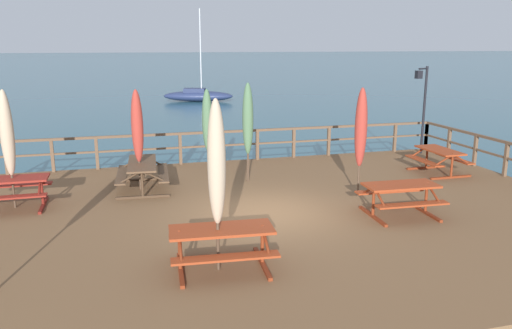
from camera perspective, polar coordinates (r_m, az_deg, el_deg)
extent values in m
plane|color=#2D5B6B|center=(12.66, 1.04, -9.13)|extent=(600.00, 600.00, 0.00)
cube|color=brown|center=(12.50, 1.05, -7.29)|extent=(16.47, 11.58, 0.87)
cube|color=brown|center=(17.43, -4.13, 3.66)|extent=(16.17, 0.09, 0.08)
cube|color=brown|center=(17.52, -4.10, 2.13)|extent=(16.17, 0.07, 0.06)
cube|color=brown|center=(17.56, -26.21, 0.63)|extent=(0.10, 0.10, 1.05)
cube|color=brown|center=(17.34, -21.85, 0.91)|extent=(0.10, 0.10, 1.05)
cube|color=brown|center=(17.23, -17.40, 1.18)|extent=(0.10, 0.10, 1.05)
cube|color=brown|center=(17.23, -12.93, 1.46)|extent=(0.10, 0.10, 1.05)
cube|color=brown|center=(17.33, -8.48, 1.72)|extent=(0.10, 0.10, 1.05)
cube|color=brown|center=(17.53, -4.10, 1.97)|extent=(0.10, 0.10, 1.05)
cube|color=brown|center=(17.83, 0.15, 2.19)|extent=(0.10, 0.10, 1.05)
cube|color=brown|center=(18.23, 4.25, 2.40)|extent=(0.10, 0.10, 1.05)
cube|color=brown|center=(18.71, 8.15, 2.59)|extent=(0.10, 0.10, 1.05)
cube|color=brown|center=(19.28, 11.83, 2.76)|extent=(0.10, 0.10, 1.05)
cube|color=brown|center=(19.92, 15.30, 2.90)|extent=(0.10, 0.10, 1.05)
cube|color=brown|center=(20.64, 18.53, 3.03)|extent=(0.10, 0.10, 1.05)
cube|color=brown|center=(17.35, 26.20, 0.49)|extent=(0.10, 0.10, 1.05)
cube|color=brown|center=(18.40, 23.34, 1.44)|extent=(0.10, 0.10, 1.05)
cube|color=brown|center=(19.50, 20.80, 2.28)|extent=(0.10, 0.10, 1.05)
cube|color=brown|center=(20.64, 18.53, 3.03)|extent=(0.10, 0.10, 1.05)
cube|color=#993819|center=(12.44, 15.94, -2.25)|extent=(1.76, 0.84, 0.05)
cube|color=#993819|center=(12.06, 17.11, -4.31)|extent=(1.73, 0.36, 0.04)
cube|color=#993819|center=(13.00, 14.70, -2.88)|extent=(1.73, 0.36, 0.04)
cube|color=maroon|center=(12.35, 12.93, -5.64)|extent=(0.14, 1.40, 0.06)
cylinder|color=maroon|center=(12.24, 13.02, -4.13)|extent=(0.07, 0.07, 0.74)
cylinder|color=maroon|center=(11.94, 13.64, -3.51)|extent=(0.09, 0.63, 0.37)
cylinder|color=maroon|center=(12.42, 12.52, -2.79)|extent=(0.09, 0.63, 0.37)
cube|color=maroon|center=(12.97, 18.40, -5.06)|extent=(0.14, 1.40, 0.06)
cylinder|color=maroon|center=(12.87, 18.51, -3.63)|extent=(0.07, 0.07, 0.74)
cylinder|color=maroon|center=(12.59, 19.24, -3.02)|extent=(0.09, 0.63, 0.37)
cylinder|color=maroon|center=(13.04, 17.96, -2.36)|extent=(0.09, 0.63, 0.37)
cube|color=#993819|center=(16.91, 19.89, 1.52)|extent=(0.77, 1.66, 0.05)
cube|color=#993819|center=(17.30, 21.33, 0.63)|extent=(0.29, 1.66, 0.04)
cube|color=#993819|center=(16.66, 18.23, 0.42)|extent=(0.29, 1.66, 0.04)
cube|color=maroon|center=(16.55, 20.98, -1.34)|extent=(1.40, 0.09, 0.06)
cylinder|color=maroon|center=(16.48, 21.08, -0.20)|extent=(0.07, 0.07, 0.74)
cylinder|color=maroon|center=(16.60, 21.92, 0.60)|extent=(0.63, 0.06, 0.37)
cylinder|color=maroon|center=(16.27, 20.35, 0.49)|extent=(0.63, 0.06, 0.37)
cube|color=maroon|center=(17.58, 18.50, -0.32)|extent=(1.40, 0.09, 0.06)
cylinder|color=maroon|center=(17.51, 18.58, 0.76)|extent=(0.07, 0.07, 0.74)
cylinder|color=maroon|center=(17.62, 19.39, 1.51)|extent=(0.63, 0.06, 0.37)
cylinder|color=maroon|center=(17.31, 17.87, 1.42)|extent=(0.63, 0.06, 0.37)
cube|color=#993819|center=(9.19, -3.89, -7.29)|extent=(1.91, 0.90, 0.05)
cube|color=#993819|center=(8.79, -3.39, -10.39)|extent=(1.88, 0.42, 0.04)
cube|color=#993819|center=(9.82, -4.27, -7.79)|extent=(1.88, 0.42, 0.04)
cube|color=maroon|center=(9.42, -8.44, -11.58)|extent=(0.18, 1.40, 0.06)
cylinder|color=maroon|center=(9.28, -8.51, -9.67)|extent=(0.07, 0.07, 0.74)
cylinder|color=maroon|center=(8.94, -8.48, -9.07)|extent=(0.10, 0.63, 0.37)
cylinder|color=maroon|center=(9.46, -8.64, -7.79)|extent=(0.10, 0.63, 0.37)
cube|color=maroon|center=(9.58, 0.72, -10.98)|extent=(0.18, 1.40, 0.06)
cylinder|color=maroon|center=(9.44, 0.73, -9.10)|extent=(0.07, 0.07, 0.74)
cylinder|color=maroon|center=(9.11, 1.09, -8.48)|extent=(0.10, 0.63, 0.37)
cylinder|color=maroon|center=(9.62, 0.39, -7.26)|extent=(0.10, 0.63, 0.37)
cube|color=brown|center=(14.53, -12.64, 0.15)|extent=(0.90, 2.22, 0.05)
cube|color=brown|center=(14.59, -10.39, -0.89)|extent=(0.42, 2.19, 0.04)
cube|color=brown|center=(14.62, -14.78, -1.09)|extent=(0.42, 2.19, 0.04)
cube|color=#432F1F|center=(13.83, -12.55, -3.55)|extent=(1.40, 0.17, 0.06)
cylinder|color=#432F1F|center=(13.74, -12.62, -2.20)|extent=(0.07, 0.07, 0.74)
cylinder|color=#432F1F|center=(13.68, -11.49, -1.25)|extent=(0.63, 0.10, 0.37)
cylinder|color=#432F1F|center=(13.69, -13.83, -1.36)|extent=(0.63, 0.10, 0.37)
cube|color=#432F1F|center=(15.58, -12.47, -1.64)|extent=(1.40, 0.17, 0.06)
cylinder|color=#432F1F|center=(15.50, -12.53, -0.43)|extent=(0.07, 0.07, 0.74)
cylinder|color=#432F1F|center=(15.44, -11.53, 0.41)|extent=(0.63, 0.10, 0.37)
cylinder|color=#432F1F|center=(15.46, -13.61, 0.32)|extent=(0.63, 0.10, 0.37)
cube|color=maroon|center=(13.86, -25.72, -1.50)|extent=(1.70, 0.76, 0.05)
cube|color=maroon|center=(13.40, -25.99, -3.33)|extent=(1.70, 0.28, 0.04)
cube|color=maroon|center=(14.47, -25.22, -2.10)|extent=(1.70, 0.28, 0.04)
cube|color=maroon|center=(13.93, -22.71, -4.17)|extent=(0.08, 1.40, 0.06)
cylinder|color=maroon|center=(13.84, -22.84, -2.82)|extent=(0.07, 0.07, 0.74)
cylinder|color=maroon|center=(13.52, -23.07, -2.25)|extent=(0.06, 0.63, 0.37)
cylinder|color=maroon|center=(14.05, -22.78, -1.65)|extent=(0.06, 0.63, 0.37)
cylinder|color=#4C3828|center=(15.79, -5.45, 3.37)|extent=(0.06, 0.06, 2.51)
ellipsoid|color=#4C704C|center=(15.72, -5.49, 4.96)|extent=(0.32, 0.32, 1.91)
cylinder|color=#2D432D|center=(15.74, -5.48, 4.45)|extent=(0.21, 0.21, 0.05)
cone|color=#4C3828|center=(15.62, -5.56, 8.16)|extent=(0.10, 0.10, 0.14)
cylinder|color=#4C3828|center=(8.91, -4.38, -3.06)|extent=(0.06, 0.06, 2.93)
ellipsoid|color=tan|center=(8.77, -4.44, 0.19)|extent=(0.32, 0.32, 2.23)
cylinder|color=#71614F|center=(8.81, -4.42, -0.87)|extent=(0.21, 0.21, 0.05)
cone|color=#4C3828|center=(8.60, -4.57, 6.80)|extent=(0.10, 0.10, 0.14)
cylinder|color=#4C3828|center=(14.35, -13.06, 2.35)|extent=(0.06, 0.06, 2.65)
ellipsoid|color=#A33328|center=(14.28, -13.16, 4.20)|extent=(0.32, 0.32, 2.01)
cylinder|color=maroon|center=(14.30, -13.13, 3.60)|extent=(0.21, 0.21, 0.05)
cone|color=#4C3828|center=(14.16, -13.36, 7.89)|extent=(0.10, 0.10, 0.14)
cylinder|color=#4C3828|center=(13.75, -25.92, 1.16)|extent=(0.06, 0.06, 2.78)
ellipsoid|color=tan|center=(13.67, -26.13, 3.17)|extent=(0.32, 0.32, 2.11)
cylinder|color=#71614F|center=(13.70, -26.06, 2.52)|extent=(0.21, 0.21, 0.05)
cone|color=#4C3828|center=(13.56, -26.55, 7.19)|extent=(0.10, 0.10, 0.14)
cylinder|color=#4C3828|center=(13.63, 11.58, 2.06)|extent=(0.06, 0.06, 2.74)
ellipsoid|color=#A33328|center=(13.55, 11.68, 4.07)|extent=(0.32, 0.32, 2.08)
cylinder|color=maroon|center=(13.57, 11.65, 3.42)|extent=(0.21, 0.21, 0.05)
cone|color=#4C3828|center=(13.43, 11.87, 8.09)|extent=(0.10, 0.10, 0.14)
cylinder|color=#4C3828|center=(14.87, -0.91, 3.28)|extent=(0.06, 0.06, 2.75)
ellipsoid|color=#4C704C|center=(14.79, -0.92, 5.14)|extent=(0.32, 0.32, 2.09)
cylinder|color=#2D432D|center=(14.82, -0.92, 4.54)|extent=(0.21, 0.21, 0.05)
cone|color=#4C3828|center=(14.69, -0.93, 8.84)|extent=(0.10, 0.10, 0.14)
cylinder|color=black|center=(19.73, 18.30, 5.76)|extent=(0.09, 0.09, 3.20)
cylinder|color=black|center=(19.36, 18.23, 10.17)|extent=(0.52, 0.31, 0.06)
cube|color=black|center=(19.13, 17.77, 9.57)|extent=(0.20, 0.20, 0.28)
sphere|color=#F4E08C|center=(19.13, 17.77, 9.57)|extent=(0.14, 0.14, 0.14)
ellipsoid|color=navy|center=(44.59, -6.50, 7.62)|extent=(6.23, 3.37, 0.90)
cube|color=#202949|center=(44.59, -6.90, 8.25)|extent=(2.04, 1.57, 0.36)
cylinder|color=silver|center=(44.34, -6.23, 12.47)|extent=(0.10, 0.10, 7.00)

